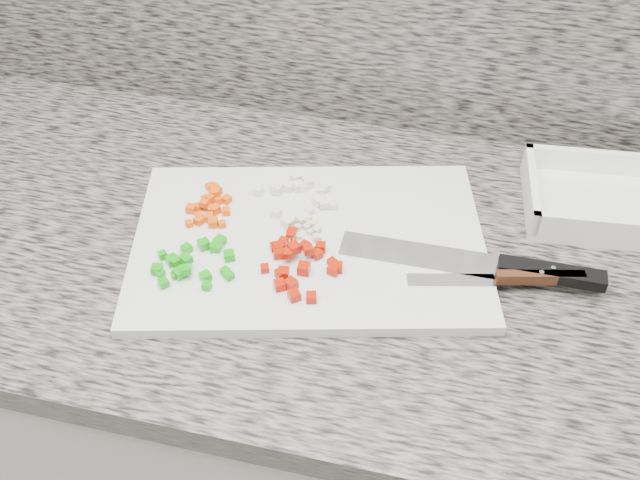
{
  "coord_description": "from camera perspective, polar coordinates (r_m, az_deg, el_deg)",
  "views": [
    {
      "loc": [
        0.16,
        0.75,
        1.57
      ],
      "look_at": [
        0.0,
        1.41,
        0.94
      ],
      "focal_mm": 40.0,
      "sensor_mm": 36.0,
      "label": 1
    }
  ],
  "objects": [
    {
      "name": "paring_knife",
      "position": [
        0.93,
        15.51,
        -2.97
      ],
      "size": [
        0.22,
        0.07,
        0.02
      ],
      "rotation": [
        0.0,
        0.0,
        0.23
      ],
      "color": "white",
      "rests_on": "cutting_board"
    },
    {
      "name": "tray",
      "position": [
        1.09,
        21.97,
        2.85
      ],
      "size": [
        0.24,
        0.18,
        0.05
      ],
      "rotation": [
        0.0,
        0.0,
        0.09
      ],
      "color": "white",
      "rests_on": "countertop"
    },
    {
      "name": "green_pepper_pile",
      "position": [
        0.93,
        -10.12,
        -1.67
      ],
      "size": [
        0.11,
        0.1,
        0.02
      ],
      "color": "#139A0E",
      "rests_on": "cutting_board"
    },
    {
      "name": "countertop",
      "position": [
        0.99,
        0.42,
        -0.97
      ],
      "size": [
        3.96,
        0.64,
        0.04
      ],
      "primitive_type": "cube",
      "color": "slate",
      "rests_on": "cabinet"
    },
    {
      "name": "onion_pile",
      "position": [
        1.01,
        -1.61,
        3.33
      ],
      "size": [
        0.12,
        0.12,
        0.01
      ],
      "color": "silver",
      "rests_on": "cutting_board"
    },
    {
      "name": "cutting_board",
      "position": [
        0.96,
        -0.88,
        -0.21
      ],
      "size": [
        0.53,
        0.42,
        0.02
      ],
      "primitive_type": "cube",
      "rotation": [
        0.0,
        0.0,
        0.24
      ],
      "color": "silver",
      "rests_on": "countertop"
    },
    {
      "name": "cabinet",
      "position": [
        1.34,
        0.32,
        -14.77
      ],
      "size": [
        3.92,
        0.62,
        0.86
      ],
      "primitive_type": "cube",
      "color": "beige",
      "rests_on": "ground"
    },
    {
      "name": "garlic_pile",
      "position": [
        0.96,
        -1.23,
        0.46
      ],
      "size": [
        0.06,
        0.06,
        0.01
      ],
      "color": "beige",
      "rests_on": "cutting_board"
    },
    {
      "name": "carrot_pile",
      "position": [
        1.01,
        -8.76,
        2.75
      ],
      "size": [
        0.07,
        0.09,
        0.02
      ],
      "color": "#EB4B05",
      "rests_on": "cutting_board"
    },
    {
      "name": "chef_knife",
      "position": [
        0.94,
        14.55,
        -2.09
      ],
      "size": [
        0.34,
        0.05,
        0.02
      ],
      "rotation": [
        0.0,
        0.0,
        0.0
      ],
      "color": "white",
      "rests_on": "cutting_board"
    },
    {
      "name": "red_pepper_pile",
      "position": [
        0.91,
        -1.85,
        -1.8
      ],
      "size": [
        0.1,
        0.12,
        0.02
      ],
      "color": "#AB1502",
      "rests_on": "cutting_board"
    }
  ]
}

